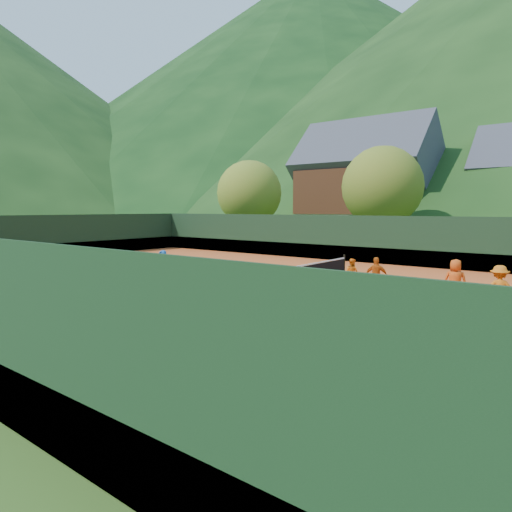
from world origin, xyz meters
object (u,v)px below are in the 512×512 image
Objects in this scene: tennis_net at (276,281)px; student_d at (499,290)px; coach at (162,271)px; ball_hopper at (95,277)px; student_b at (376,276)px; student_c at (455,282)px; chalet_left at (366,187)px; student_a at (352,273)px.

student_d is at bearing 10.73° from tennis_net.
coach is 2.63m from ball_hopper.
student_b is 4.51m from student_d.
chalet_left is (-16.40, 27.85, 4.80)m from student_c.
student_d is at bearing 147.46° from student_c.
student_d is 1.61× the size of ball_hopper.
student_c is 1.67m from student_d.
student_c reaches higher than ball_hopper.
student_c is (2.94, 0.12, 0.06)m from student_b.
tennis_net is 7.23m from ball_hopper.
student_c is at bearing 18.61° from tennis_net.
student_c is 1.02× the size of student_d.
ball_hopper is at bearing -116.38° from coach.
coach reaches higher than tennis_net.
coach is 12.41m from student_d.
student_b is at bearing 46.29° from coach.
coach is 1.14× the size of student_b.
student_b is 0.95× the size of student_d.
student_c reaches higher than student_b.
tennis_net is at bearing 66.90° from student_a.
coach is 1.09× the size of student_d.
student_a is at bearing -54.78° from student_b.
student_d is 0.12× the size of chalet_left.
coach reaches higher than ball_hopper.
student_c is 32.67m from chalet_left.
tennis_net is (-3.46, -2.04, -0.26)m from student_b.
ball_hopper is (-13.27, -6.39, -0.06)m from student_d.
coach is 33.77m from chalet_left.
ball_hopper is at bearing -82.37° from chalet_left.
student_d is (11.63, 4.33, -0.07)m from coach.
student_c is at bearing 38.36° from coach.
coach is 1.06× the size of student_c.
tennis_net is at bearing 49.52° from coach.
coach is 0.14× the size of tennis_net.
student_c is (4.46, -0.81, 0.18)m from student_a.
student_b is 0.13× the size of tennis_net.
coach is at bearing 16.68° from student_c.
student_b is 1.53× the size of ball_hopper.
tennis_net is (3.70, 2.83, -0.37)m from coach.
ball_hopper is 35.53m from chalet_left.
student_a is 1.79m from student_b.
student_c is at bearing 158.83° from student_b.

